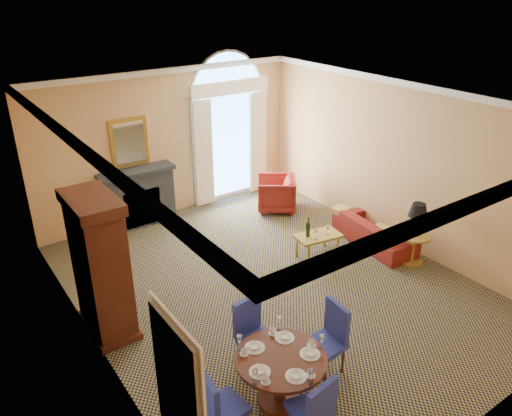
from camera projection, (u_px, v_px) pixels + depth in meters
ground at (273, 286)px, 8.67m from camera, size 7.50×7.50×0.00m
room_envelope at (249, 137)px, 8.09m from camera, size 6.04×7.52×3.45m
armoire at (101, 268)px, 7.20m from camera, size 0.63×1.11×2.19m
dining_table at (281, 368)px, 6.09m from camera, size 1.13×1.13×0.91m
dining_chair_north at (251, 330)px, 6.68m from camera, size 0.56×0.56×1.02m
dining_chair_south at (315, 409)px, 5.46m from camera, size 0.54×0.54×1.02m
dining_chair_east at (331, 334)px, 6.61m from camera, size 0.51×0.50×1.02m
dining_chair_west at (217, 404)px, 5.52m from camera, size 0.50×0.49×1.02m
sofa at (374, 232)px, 9.91m from camera, size 0.92×1.90×0.53m
armchair at (276, 194)px, 11.34m from camera, size 1.18×1.18×0.78m
coffee_table at (317, 236)px, 9.44m from camera, size 0.93×0.61×0.82m
side_table at (416, 226)px, 9.06m from camera, size 0.58×0.58×1.18m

